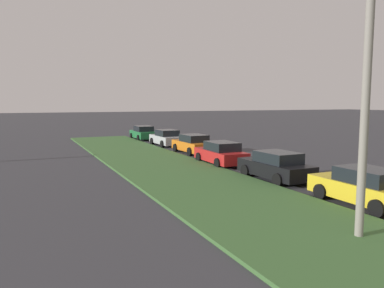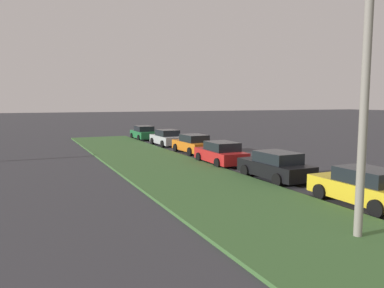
{
  "view_description": "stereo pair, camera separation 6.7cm",
  "coord_description": "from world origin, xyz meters",
  "views": [
    {
      "loc": [
        -2.26,
        14.01,
        3.99
      ],
      "look_at": [
        19.89,
        3.91,
        1.26
      ],
      "focal_mm": 35.02,
      "sensor_mm": 36.0,
      "label": 1
    },
    {
      "loc": [
        -2.28,
        13.94,
        3.99
      ],
      "look_at": [
        19.89,
        3.91,
        1.26
      ],
      "focal_mm": 35.02,
      "sensor_mm": 36.0,
      "label": 2
    }
  ],
  "objects": [
    {
      "name": "parked_car_green",
      "position": [
        36.06,
        2.27,
        0.72
      ],
      "size": [
        4.3,
        2.03,
        1.47
      ],
      "rotation": [
        0.0,
        0.0,
        -0.0
      ],
      "color": "#1E6B38",
      "rests_on": "ground"
    },
    {
      "name": "parked_car_red",
      "position": [
        18.61,
        2.46,
        0.72
      ],
      "size": [
        4.33,
        2.07,
        1.47
      ],
      "rotation": [
        0.0,
        0.0,
        -0.01
      ],
      "color": "red",
      "rests_on": "ground"
    },
    {
      "name": "parked_car_yellow",
      "position": [
        7.87,
        2.03,
        0.72
      ],
      "size": [
        4.3,
        2.02,
        1.47
      ],
      "rotation": [
        0.0,
        0.0,
        0.0
      ],
      "color": "gold",
      "rests_on": "ground"
    },
    {
      "name": "grass_median",
      "position": [
        10.0,
        6.24,
        0.06
      ],
      "size": [
        60.0,
        6.0,
        0.12
      ],
      "primitive_type": "cube",
      "color": "#3D6633",
      "rests_on": "ground"
    },
    {
      "name": "parked_car_black",
      "position": [
        13.23,
        2.21,
        0.72
      ],
      "size": [
        4.36,
        2.13,
        1.47
      ],
      "rotation": [
        0.0,
        0.0,
        0.03
      ],
      "color": "black",
      "rests_on": "ground"
    },
    {
      "name": "parked_car_orange",
      "position": [
        24.22,
        1.84,
        0.72
      ],
      "size": [
        4.34,
        2.1,
        1.47
      ],
      "rotation": [
        0.0,
        0.0,
        0.02
      ],
      "color": "orange",
      "rests_on": "ground"
    },
    {
      "name": "parked_car_silver",
      "position": [
        29.86,
        1.96,
        0.72
      ],
      "size": [
        4.33,
        2.08,
        1.47
      ],
      "rotation": [
        0.0,
        0.0,
        0.02
      ],
      "color": "#B2B5BA",
      "rests_on": "ground"
    },
    {
      "name": "streetlight",
      "position": [
        5.27,
        4.87,
        4.39
      ],
      "size": [
        0.62,
        2.87,
        7.5
      ],
      "color": "gray",
      "rests_on": "ground"
    }
  ]
}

